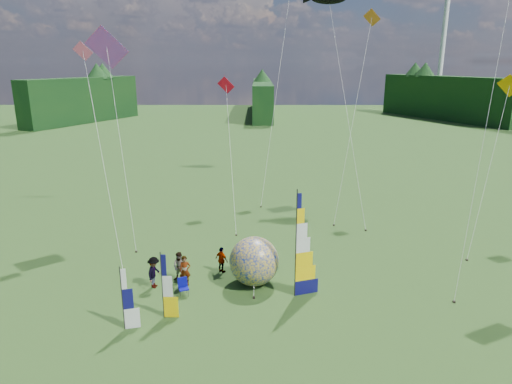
{
  "coord_description": "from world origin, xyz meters",
  "views": [
    {
      "loc": [
        -0.9,
        -17.18,
        11.58
      ],
      "look_at": [
        -1.0,
        4.0,
        5.5
      ],
      "focal_mm": 32.0,
      "sensor_mm": 36.0,
      "label": 1
    }
  ],
  "objects_px": {
    "side_banner_far": "(122,300)",
    "spectator_b": "(180,267)",
    "feather_banner_main": "(296,246)",
    "side_banner_left": "(162,286)",
    "spectator_d": "(222,260)",
    "bol_inflatable": "(254,261)",
    "spectator_a": "(185,271)",
    "kite_whale": "(346,92)",
    "spectator_c": "(154,272)",
    "camp_chair": "(183,287)"
  },
  "relations": [
    {
      "from": "side_banner_far",
      "to": "spectator_b",
      "type": "distance_m",
      "value": 5.09
    },
    {
      "from": "spectator_b",
      "to": "feather_banner_main",
      "type": "bearing_deg",
      "value": -2.72
    },
    {
      "from": "side_banner_left",
      "to": "side_banner_far",
      "type": "bearing_deg",
      "value": -145.75
    },
    {
      "from": "spectator_b",
      "to": "spectator_d",
      "type": "distance_m",
      "value": 2.42
    },
    {
      "from": "spectator_d",
      "to": "bol_inflatable",
      "type": "bearing_deg",
      "value": -177.6
    },
    {
      "from": "spectator_a",
      "to": "spectator_b",
      "type": "distance_m",
      "value": 0.62
    },
    {
      "from": "feather_banner_main",
      "to": "side_banner_far",
      "type": "xyz_separation_m",
      "value": [
        -7.86,
        -3.07,
        -1.26
      ]
    },
    {
      "from": "feather_banner_main",
      "to": "kite_whale",
      "type": "distance_m",
      "value": 17.4
    },
    {
      "from": "kite_whale",
      "to": "spectator_d",
      "type": "bearing_deg",
      "value": -116.96
    },
    {
      "from": "feather_banner_main",
      "to": "spectator_b",
      "type": "relative_size",
      "value": 3.31
    },
    {
      "from": "spectator_c",
      "to": "bol_inflatable",
      "type": "bearing_deg",
      "value": -73.99
    },
    {
      "from": "spectator_c",
      "to": "side_banner_far",
      "type": "bearing_deg",
      "value": -175.25
    },
    {
      "from": "feather_banner_main",
      "to": "spectator_b",
      "type": "height_order",
      "value": "feather_banner_main"
    },
    {
      "from": "side_banner_far",
      "to": "spectator_a",
      "type": "bearing_deg",
      "value": 49.55
    },
    {
      "from": "feather_banner_main",
      "to": "spectator_b",
      "type": "xyz_separation_m",
      "value": [
        -6.13,
        1.67,
        -1.91
      ]
    },
    {
      "from": "feather_banner_main",
      "to": "spectator_b",
      "type": "bearing_deg",
      "value": 145.68
    },
    {
      "from": "spectator_a",
      "to": "spectator_b",
      "type": "height_order",
      "value": "spectator_a"
    },
    {
      "from": "spectator_b",
      "to": "kite_whale",
      "type": "bearing_deg",
      "value": 63.44
    },
    {
      "from": "side_banner_left",
      "to": "spectator_d",
      "type": "distance_m",
      "value": 5.37
    },
    {
      "from": "bol_inflatable",
      "to": "spectator_c",
      "type": "height_order",
      "value": "bol_inflatable"
    },
    {
      "from": "side_banner_left",
      "to": "bol_inflatable",
      "type": "bearing_deg",
      "value": 39.96
    },
    {
      "from": "spectator_a",
      "to": "spectator_c",
      "type": "xyz_separation_m",
      "value": [
        -1.6,
        -0.25,
        0.03
      ]
    },
    {
      "from": "spectator_b",
      "to": "spectator_c",
      "type": "height_order",
      "value": "spectator_c"
    },
    {
      "from": "feather_banner_main",
      "to": "bol_inflatable",
      "type": "bearing_deg",
      "value": 128.74
    },
    {
      "from": "side_banner_left",
      "to": "camp_chair",
      "type": "height_order",
      "value": "side_banner_left"
    },
    {
      "from": "kite_whale",
      "to": "feather_banner_main",
      "type": "bearing_deg",
      "value": -99.75
    },
    {
      "from": "side_banner_far",
      "to": "spectator_d",
      "type": "height_order",
      "value": "side_banner_far"
    },
    {
      "from": "bol_inflatable",
      "to": "spectator_d",
      "type": "xyz_separation_m",
      "value": [
        -1.85,
        1.38,
        -0.56
      ]
    },
    {
      "from": "bol_inflatable",
      "to": "side_banner_left",
      "type": "bearing_deg",
      "value": -141.3
    },
    {
      "from": "spectator_b",
      "to": "spectator_d",
      "type": "bearing_deg",
      "value": 37.68
    },
    {
      "from": "bol_inflatable",
      "to": "spectator_a",
      "type": "distance_m",
      "value": 3.72
    },
    {
      "from": "bol_inflatable",
      "to": "kite_whale",
      "type": "bearing_deg",
      "value": 63.29
    },
    {
      "from": "side_banner_far",
      "to": "spectator_c",
      "type": "height_order",
      "value": "side_banner_far"
    },
    {
      "from": "bol_inflatable",
      "to": "spectator_d",
      "type": "bearing_deg",
      "value": 143.19
    },
    {
      "from": "spectator_c",
      "to": "kite_whale",
      "type": "distance_m",
      "value": 20.77
    },
    {
      "from": "side_banner_far",
      "to": "camp_chair",
      "type": "distance_m",
      "value": 3.9
    },
    {
      "from": "spectator_c",
      "to": "spectator_a",
      "type": "bearing_deg",
      "value": -69.43
    },
    {
      "from": "bol_inflatable",
      "to": "spectator_d",
      "type": "height_order",
      "value": "bol_inflatable"
    },
    {
      "from": "side_banner_left",
      "to": "spectator_a",
      "type": "relative_size",
      "value": 1.92
    },
    {
      "from": "spectator_c",
      "to": "camp_chair",
      "type": "relative_size",
      "value": 1.85
    },
    {
      "from": "bol_inflatable",
      "to": "spectator_d",
      "type": "distance_m",
      "value": 2.38
    },
    {
      "from": "side_banner_left",
      "to": "spectator_d",
      "type": "height_order",
      "value": "side_banner_left"
    },
    {
      "from": "spectator_a",
      "to": "spectator_d",
      "type": "height_order",
      "value": "spectator_a"
    },
    {
      "from": "side_banner_far",
      "to": "spectator_c",
      "type": "distance_m",
      "value": 4.06
    },
    {
      "from": "spectator_b",
      "to": "spectator_c",
      "type": "bearing_deg",
      "value": -136.25
    },
    {
      "from": "feather_banner_main",
      "to": "spectator_a",
      "type": "bearing_deg",
      "value": 149.53
    },
    {
      "from": "spectator_a",
      "to": "side_banner_far",
      "type": "bearing_deg",
      "value": -126.15
    },
    {
      "from": "spectator_a",
      "to": "kite_whale",
      "type": "height_order",
      "value": "kite_whale"
    },
    {
      "from": "feather_banner_main",
      "to": "bol_inflatable",
      "type": "relative_size",
      "value": 2.07
    },
    {
      "from": "bol_inflatable",
      "to": "spectator_c",
      "type": "relative_size",
      "value": 1.55
    }
  ]
}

